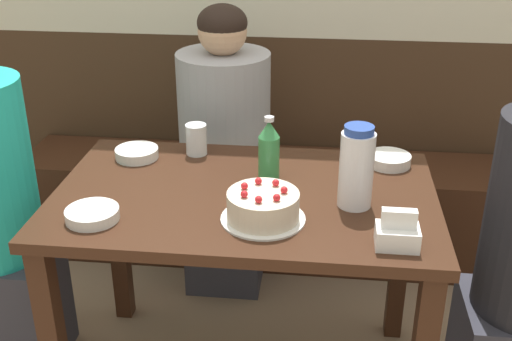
# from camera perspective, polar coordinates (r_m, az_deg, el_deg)

# --- Properties ---
(bench_seat) EXTENTS (2.16, 0.38, 0.45)m
(bench_seat) POSITION_cam_1_polar(r_m,az_deg,el_deg) (2.87, 1.19, -3.29)
(bench_seat) COLOR #381E11
(bench_seat) RESTS_ON ground_plane
(dining_table) EXTENTS (1.14, 0.71, 0.72)m
(dining_table) POSITION_cam_1_polar(r_m,az_deg,el_deg) (1.97, -1.00, -4.84)
(dining_table) COLOR #381E11
(dining_table) RESTS_ON ground_plane
(birthday_cake) EXTENTS (0.23, 0.23, 0.10)m
(birthday_cake) POSITION_cam_1_polar(r_m,az_deg,el_deg) (1.75, 0.63, -3.22)
(birthday_cake) COLOR white
(birthday_cake) RESTS_ON dining_table
(water_pitcher) EXTENTS (0.10, 0.10, 0.24)m
(water_pitcher) POSITION_cam_1_polar(r_m,az_deg,el_deg) (1.81, 8.92, 0.27)
(water_pitcher) COLOR white
(water_pitcher) RESTS_ON dining_table
(soju_bottle) EXTENTS (0.07, 0.07, 0.20)m
(soju_bottle) POSITION_cam_1_polar(r_m,az_deg,el_deg) (1.97, 1.16, 1.92)
(soju_bottle) COLOR #388E4C
(soju_bottle) RESTS_ON dining_table
(napkin_holder) EXTENTS (0.11, 0.08, 0.11)m
(napkin_holder) POSITION_cam_1_polar(r_m,az_deg,el_deg) (1.67, 12.47, -5.46)
(napkin_holder) COLOR white
(napkin_holder) RESTS_ON dining_table
(bowl_soup_white) EXTENTS (0.14, 0.14, 0.04)m
(bowl_soup_white) POSITION_cam_1_polar(r_m,az_deg,el_deg) (2.13, 11.74, 0.94)
(bowl_soup_white) COLOR white
(bowl_soup_white) RESTS_ON dining_table
(bowl_rice_small) EXTENTS (0.15, 0.15, 0.03)m
(bowl_rice_small) POSITION_cam_1_polar(r_m,az_deg,el_deg) (1.82, -14.35, -3.80)
(bowl_rice_small) COLOR white
(bowl_rice_small) RESTS_ON dining_table
(bowl_side_dish) EXTENTS (0.14, 0.14, 0.03)m
(bowl_side_dish) POSITION_cam_1_polar(r_m,az_deg,el_deg) (2.17, -10.55, 1.53)
(bowl_side_dish) COLOR white
(bowl_side_dish) RESTS_ON dining_table
(glass_water_tall) EXTENTS (0.07, 0.07, 0.10)m
(glass_water_tall) POSITION_cam_1_polar(r_m,az_deg,el_deg) (2.16, -5.33, 2.78)
(glass_water_tall) COLOR silver
(glass_water_tall) RESTS_ON dining_table
(person_pale_blue_shirt) EXTENTS (0.36, 0.36, 1.16)m
(person_pale_blue_shirt) POSITION_cam_1_polar(r_m,az_deg,el_deg) (2.55, -2.75, 1.31)
(person_pale_blue_shirt) COLOR #33333D
(person_pale_blue_shirt) RESTS_ON ground_plane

